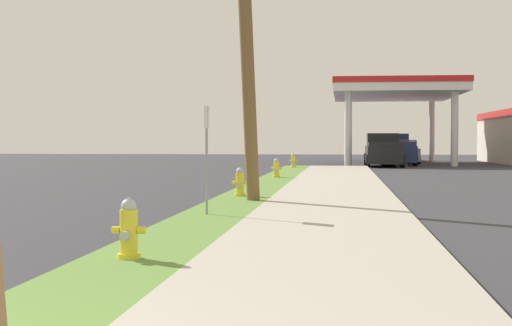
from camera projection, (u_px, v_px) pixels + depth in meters
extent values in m
cylinder|color=yellow|center=(129.00, 256.00, 9.54)|extent=(0.29, 0.29, 0.06)
cylinder|color=yellow|center=(129.00, 234.00, 9.53)|extent=(0.22, 0.22, 0.60)
sphere|color=#B2B2B7|center=(129.00, 206.00, 9.52)|extent=(0.19, 0.19, 0.19)
cylinder|color=#B2B2B7|center=(129.00, 200.00, 9.52)|extent=(0.06, 0.06, 0.05)
cylinder|color=yellow|center=(116.00, 230.00, 9.54)|extent=(0.10, 0.09, 0.09)
cylinder|color=yellow|center=(141.00, 230.00, 9.51)|extent=(0.10, 0.09, 0.09)
cylinder|color=#B2B2B7|center=(125.00, 236.00, 9.36)|extent=(0.11, 0.12, 0.11)
cylinder|color=yellow|center=(240.00, 195.00, 20.13)|extent=(0.29, 0.29, 0.06)
cylinder|color=yellow|center=(240.00, 184.00, 20.12)|extent=(0.22, 0.22, 0.60)
sphere|color=#B2B2B7|center=(240.00, 171.00, 20.11)|extent=(0.19, 0.19, 0.19)
cylinder|color=#B2B2B7|center=(240.00, 168.00, 20.11)|extent=(0.06, 0.06, 0.05)
cylinder|color=yellow|center=(234.00, 183.00, 20.14)|extent=(0.10, 0.09, 0.09)
cylinder|color=yellow|center=(246.00, 183.00, 20.10)|extent=(0.10, 0.09, 0.09)
cylinder|color=#B2B2B7|center=(239.00, 185.00, 19.95)|extent=(0.11, 0.12, 0.11)
cylinder|color=yellow|center=(276.00, 176.00, 30.18)|extent=(0.29, 0.29, 0.06)
cylinder|color=yellow|center=(276.00, 170.00, 30.17)|extent=(0.22, 0.22, 0.60)
sphere|color=#B2B2B7|center=(276.00, 161.00, 30.16)|extent=(0.19, 0.19, 0.19)
cylinder|color=#B2B2B7|center=(276.00, 159.00, 30.16)|extent=(0.06, 0.06, 0.05)
cylinder|color=yellow|center=(272.00, 168.00, 30.19)|extent=(0.10, 0.09, 0.09)
cylinder|color=yellow|center=(280.00, 168.00, 30.15)|extent=(0.10, 0.09, 0.09)
cylinder|color=#B2B2B7|center=(276.00, 170.00, 30.00)|extent=(0.11, 0.12, 0.11)
cylinder|color=yellow|center=(293.00, 167.00, 40.94)|extent=(0.29, 0.29, 0.06)
cylinder|color=yellow|center=(293.00, 162.00, 40.93)|extent=(0.22, 0.22, 0.60)
sphere|color=#B2B2B7|center=(293.00, 155.00, 40.92)|extent=(0.19, 0.19, 0.19)
cylinder|color=#B2B2B7|center=(293.00, 154.00, 40.92)|extent=(0.06, 0.06, 0.05)
cylinder|color=yellow|center=(290.00, 161.00, 40.94)|extent=(0.10, 0.09, 0.09)
cylinder|color=yellow|center=(296.00, 161.00, 40.91)|extent=(0.10, 0.09, 0.09)
cylinder|color=#B2B2B7|center=(293.00, 162.00, 40.76)|extent=(0.11, 0.12, 0.11)
cylinder|color=brown|center=(246.00, 25.00, 18.44)|extent=(0.76, 0.86, 8.39)
cylinder|color=gray|center=(207.00, 161.00, 15.17)|extent=(0.05, 0.05, 2.10)
cube|color=white|center=(207.00, 117.00, 15.14)|extent=(0.04, 0.36, 0.44)
cylinder|color=silver|center=(348.00, 129.00, 46.74)|extent=(0.44, 0.44, 4.49)
cylinder|color=silver|center=(455.00, 129.00, 46.04)|extent=(0.44, 0.44, 4.49)
cylinder|color=silver|center=(347.00, 131.00, 58.51)|extent=(0.44, 0.44, 4.49)
cylinder|color=silver|center=(432.00, 131.00, 57.81)|extent=(0.44, 0.44, 4.49)
cube|color=white|center=(395.00, 93.00, 52.20)|extent=(8.08, 13.65, 0.50)
cube|color=red|center=(395.00, 87.00, 52.19)|extent=(8.18, 13.75, 0.36)
cube|color=#47474C|center=(401.00, 153.00, 46.43)|extent=(0.70, 1.10, 1.60)
cube|color=#47474C|center=(389.00, 150.00, 58.20)|extent=(0.70, 1.10, 1.60)
cube|color=red|center=(501.00, 114.00, 51.47)|extent=(0.50, 15.56, 0.50)
cube|color=white|center=(398.00, 153.00, 59.19)|extent=(1.91, 4.53, 0.85)
cube|color=white|center=(399.00, 144.00, 58.95)|extent=(1.64, 2.06, 0.56)
cylinder|color=black|center=(386.00, 156.00, 61.00)|extent=(0.23, 0.60, 0.60)
cylinder|color=black|center=(408.00, 156.00, 60.77)|extent=(0.23, 0.60, 0.60)
cylinder|color=black|center=(388.00, 157.00, 57.63)|extent=(0.23, 0.60, 0.60)
cylinder|color=black|center=(411.00, 157.00, 57.40)|extent=(0.23, 0.60, 0.60)
cube|color=#BCBCC1|center=(402.00, 154.00, 52.27)|extent=(2.01, 4.57, 0.85)
cube|color=#BCBCC1|center=(403.00, 144.00, 52.02)|extent=(1.69, 2.09, 0.56)
cylinder|color=black|center=(387.00, 158.00, 54.03)|extent=(0.25, 0.61, 0.60)
cylinder|color=black|center=(412.00, 158.00, 53.91)|extent=(0.25, 0.61, 0.60)
cylinder|color=black|center=(392.00, 159.00, 50.64)|extent=(0.25, 0.61, 0.60)
cylinder|color=black|center=(419.00, 159.00, 50.52)|extent=(0.25, 0.61, 0.60)
cube|color=red|center=(395.00, 152.00, 56.08)|extent=(2.19, 5.47, 1.00)
cube|color=red|center=(395.00, 140.00, 55.09)|extent=(1.91, 2.12, 0.76)
cube|color=red|center=(394.00, 143.00, 57.24)|extent=(1.98, 2.98, 0.24)
cylinder|color=black|center=(409.00, 157.00, 53.83)|extent=(0.25, 0.77, 0.76)
cylinder|color=black|center=(382.00, 157.00, 54.10)|extent=(0.25, 0.77, 0.76)
cylinder|color=black|center=(407.00, 156.00, 58.08)|extent=(0.25, 0.77, 0.76)
cylinder|color=black|center=(381.00, 156.00, 58.36)|extent=(0.25, 0.77, 0.76)
cube|color=navy|center=(394.00, 154.00, 48.46)|extent=(2.46, 5.55, 1.00)
cube|color=navy|center=(392.00, 140.00, 49.41)|extent=(2.01, 2.20, 0.76)
cube|color=navy|center=(397.00, 144.00, 47.26)|extent=(2.12, 3.07, 0.24)
cylinder|color=black|center=(374.00, 158.00, 50.65)|extent=(0.28, 0.78, 0.76)
cylinder|color=black|center=(403.00, 158.00, 50.60)|extent=(0.28, 0.78, 0.76)
cylinder|color=black|center=(383.00, 160.00, 46.35)|extent=(0.28, 0.78, 0.76)
cylinder|color=black|center=(415.00, 160.00, 46.30)|extent=(0.28, 0.78, 0.76)
cube|color=black|center=(383.00, 155.00, 45.65)|extent=(2.00, 5.40, 1.00)
cube|color=black|center=(383.00, 140.00, 46.59)|extent=(1.84, 2.05, 0.76)
cube|color=black|center=(384.00, 144.00, 44.45)|extent=(1.88, 2.92, 0.24)
cylinder|color=black|center=(366.00, 159.00, 47.90)|extent=(0.22, 0.76, 0.76)
cylinder|color=black|center=(397.00, 159.00, 47.69)|extent=(0.22, 0.76, 0.76)
cylinder|color=black|center=(368.00, 161.00, 43.63)|extent=(0.22, 0.76, 0.76)
cylinder|color=black|center=(402.00, 161.00, 43.42)|extent=(0.22, 0.76, 0.76)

